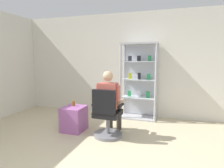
% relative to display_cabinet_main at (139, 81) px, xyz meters
% --- Properties ---
extents(back_wall, '(6.00, 0.10, 2.70)m').
position_rel_display_cabinet_main_xyz_m(back_wall, '(-0.40, 0.24, 0.39)').
color(back_wall, silver).
rests_on(back_wall, ground).
extents(display_cabinet_main, '(0.90, 0.45, 1.90)m').
position_rel_display_cabinet_main_xyz_m(display_cabinet_main, '(0.00, 0.00, 0.00)').
color(display_cabinet_main, '#B7B7BC').
rests_on(display_cabinet_main, ground).
extents(office_chair, '(0.57, 0.56, 0.96)m').
position_rel_display_cabinet_main_xyz_m(office_chair, '(-0.38, -1.43, -0.57)').
color(office_chair, slate).
rests_on(office_chair, ground).
extents(seated_shopkeeper, '(0.50, 0.57, 1.29)m').
position_rel_display_cabinet_main_xyz_m(seated_shopkeeper, '(-0.37, -1.26, -0.25)').
color(seated_shopkeeper, '#3F382D').
rests_on(seated_shopkeeper, ground).
extents(storage_crate, '(0.44, 0.48, 0.51)m').
position_rel_display_cabinet_main_xyz_m(storage_crate, '(-1.16, -1.30, -0.70)').
color(storage_crate, '#9E599E').
rests_on(storage_crate, ground).
extents(tea_glass, '(0.06, 0.06, 0.11)m').
position_rel_display_cabinet_main_xyz_m(tea_glass, '(-1.20, -1.24, -0.40)').
color(tea_glass, brown).
rests_on(tea_glass, storage_crate).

